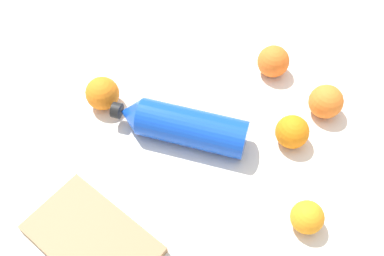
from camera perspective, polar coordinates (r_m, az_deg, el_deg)
The scene contains 8 objects.
ground_plane at distance 0.95m, azimuth -0.71°, elevation 0.49°, with size 2.40×2.40×0.00m, color silver.
water_bottle at distance 0.90m, azimuth -1.45°, elevation 0.34°, with size 0.29×0.18×0.08m.
orange_0 at distance 1.04m, azimuth 10.55°, elevation 8.54°, with size 0.07×0.07×0.07m, color orange.
orange_1 at distance 0.92m, azimuth 12.93°, elevation -0.49°, with size 0.07×0.07×0.07m, color orange.
orange_2 at distance 0.97m, azimuth -11.60°, elevation 4.43°, with size 0.07×0.07×0.07m, color orange.
orange_3 at distance 0.83m, azimuth 14.78°, elevation -11.19°, with size 0.06×0.06×0.06m, color orange.
orange_4 at distance 0.98m, azimuth 17.05°, elevation 3.31°, with size 0.07×0.07×0.07m, color orange.
cutting_board at distance 0.83m, azimuth -12.89°, elevation -13.93°, with size 0.24×0.14×0.02m, color #99724C.
Camera 1 is at (0.37, -0.43, 0.76)m, focal length 40.91 mm.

